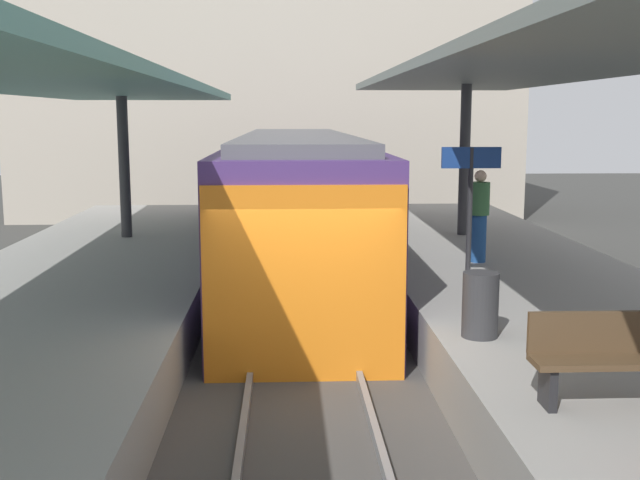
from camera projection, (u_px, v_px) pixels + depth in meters
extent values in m
plane|color=#383835|center=(305.00, 401.00, 10.03)|extent=(80.00, 80.00, 0.00)
cube|color=gray|center=(6.00, 369.00, 9.78)|extent=(4.40, 28.00, 1.00)
cube|color=gray|center=(594.00, 360.00, 10.12)|extent=(4.40, 28.00, 1.00)
cube|color=#423F3D|center=(305.00, 394.00, 10.01)|extent=(3.20, 28.00, 0.20)
cube|color=slate|center=(249.00, 382.00, 9.95)|extent=(0.08, 28.00, 0.14)
cube|color=slate|center=(361.00, 381.00, 10.02)|extent=(0.08, 28.00, 0.14)
cube|color=#472D6B|center=(297.00, 210.00, 16.77)|extent=(2.70, 13.67, 2.90)
cube|color=orange|center=(304.00, 285.00, 10.02)|extent=(2.65, 0.08, 2.60)
cube|color=black|center=(233.00, 194.00, 16.65)|extent=(0.04, 12.58, 0.76)
cube|color=black|center=(359.00, 194.00, 16.77)|extent=(0.04, 12.58, 0.76)
cube|color=#515156|center=(296.00, 138.00, 16.52)|extent=(2.16, 12.99, 0.20)
cylinder|color=#333335|center=(124.00, 167.00, 17.05)|extent=(0.24, 0.24, 3.10)
cube|color=slate|center=(25.00, 78.00, 10.58)|extent=(4.18, 21.00, 0.16)
cylinder|color=#333335|center=(465.00, 160.00, 17.37)|extent=(0.24, 0.24, 3.38)
cube|color=slate|center=(571.00, 59.00, 10.87)|extent=(4.18, 21.00, 0.16)
cube|color=black|center=(548.00, 386.00, 7.12)|extent=(0.08, 0.32, 0.40)
cube|color=#4C3823|center=(608.00, 362.00, 7.10)|extent=(1.40, 0.40, 0.06)
cube|color=#4C3823|center=(601.00, 332.00, 7.24)|extent=(1.40, 0.06, 0.40)
cylinder|color=#262628|center=(469.00, 220.00, 11.77)|extent=(0.08, 0.08, 2.20)
cube|color=navy|center=(471.00, 158.00, 11.62)|extent=(0.90, 0.06, 0.32)
cylinder|color=#2D2D30|center=(480.00, 305.00, 9.37)|extent=(0.44, 0.44, 0.80)
cylinder|color=navy|center=(479.00, 238.00, 14.23)|extent=(0.28, 0.28, 0.88)
cylinder|color=#386B3D|center=(480.00, 199.00, 14.11)|extent=(0.36, 0.36, 0.60)
sphere|color=beige|center=(481.00, 176.00, 14.05)|extent=(0.22, 0.22, 0.22)
cube|color=#A89E8E|center=(268.00, 67.00, 28.85)|extent=(18.00, 6.00, 11.00)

